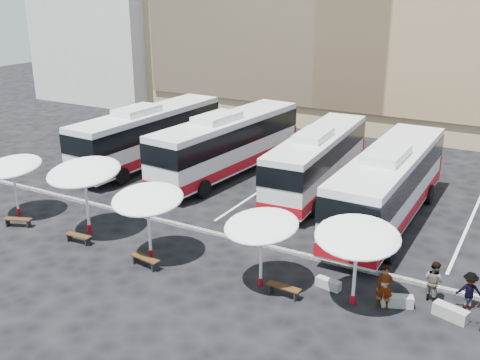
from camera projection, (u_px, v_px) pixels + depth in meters
The scene contains 23 objects.
ground at pixel (194, 235), 28.53m from camera, with size 120.00×120.00×0.00m, color black.
apartment_block at pixel (122, 13), 61.52m from camera, with size 14.00×14.00×18.00m, color silver.
curb_divider at pixel (199, 230), 28.91m from camera, with size 34.00×0.25×0.15m, color black.
bay_lines at pixel (265, 187), 35.10m from camera, with size 24.15×12.00×0.01m.
bus_0 at pixel (149, 133), 39.18m from camera, with size 3.51×13.43×4.23m.
bus_1 at pixel (228, 142), 36.97m from camera, with size 4.03×13.65×4.27m.
bus_2 at pixel (318, 159), 34.10m from camera, with size 3.39×12.51×3.93m.
bus_3 at pixel (389, 183), 29.34m from camera, with size 3.18×13.53×4.29m.
sunshade_0 at pixel (12, 167), 30.07m from camera, with size 3.13×3.17×3.28m.
sunshade_1 at pixel (84, 172), 27.72m from camera, with size 3.65×3.70×3.82m.
sunshade_2 at pixel (148, 199), 25.22m from camera, with size 3.77×3.80×3.41m.
sunshade_3 at pixel (261, 226), 22.81m from camera, with size 3.88×3.91×3.23m.
sunshade_4 at pixel (357, 237), 21.41m from camera, with size 4.09×4.12×3.46m.
wood_bench_0 at pixel (18, 220), 29.37m from camera, with size 1.51×0.91×0.45m.
wood_bench_1 at pixel (78, 237), 27.51m from camera, with size 1.43×0.47×0.43m.
wood_bench_2 at pixel (145, 260), 25.18m from camera, with size 1.55×0.60×0.46m.
wood_bench_3 at pixel (284, 288), 22.82m from camera, with size 1.48×0.47×0.45m.
conc_bench_0 at pixel (328, 284), 23.46m from camera, with size 1.08×0.36×0.40m, color gray.
conc_bench_1 at pixel (397, 301), 22.14m from camera, with size 1.23×0.41×0.46m, color gray.
conc_bench_2 at pixel (451, 313), 21.32m from camera, with size 1.32×0.44×0.50m, color gray.
passenger_0 at pixel (385, 287), 21.80m from camera, with size 0.67×0.44×1.83m, color black.
passenger_1 at pixel (434, 281), 22.33m from camera, with size 0.84×0.65×1.72m, color black.
passenger_3 at pixel (469, 291), 21.83m from camera, with size 1.00×0.58×1.56m, color black.
Camera 1 is at (14.79, -21.50, 12.08)m, focal length 42.00 mm.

